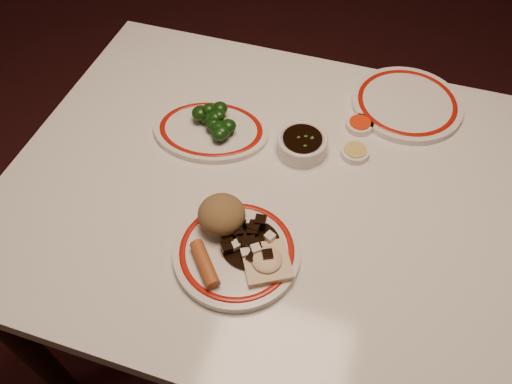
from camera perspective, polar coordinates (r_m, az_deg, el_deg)
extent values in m
plane|color=black|center=(1.72, 2.24, -15.11)|extent=(7.00, 7.00, 0.00)
cube|color=white|center=(1.08, 3.43, -0.03)|extent=(1.20, 0.90, 0.04)
cylinder|color=black|center=(1.43, -24.46, -16.03)|extent=(0.06, 0.06, 0.71)
cylinder|color=black|center=(1.75, -11.00, 6.34)|extent=(0.06, 0.06, 0.71)
cylinder|color=black|center=(1.66, 24.89, -2.29)|extent=(0.06, 0.06, 0.71)
cylinder|color=white|center=(0.96, -2.19, -6.90)|extent=(0.25, 0.25, 0.02)
torus|color=#9F1208|center=(0.95, -2.20, -6.62)|extent=(0.21, 0.21, 0.00)
ellipsoid|color=olive|center=(0.96, -3.96, -2.59)|extent=(0.09, 0.09, 0.07)
cylinder|color=#B55F2C|center=(0.93, -5.88, -8.17)|extent=(0.08, 0.09, 0.03)
cube|color=beige|center=(0.93, 1.24, -8.06)|extent=(0.12, 0.12, 0.01)
ellipsoid|color=beige|center=(0.92, 1.25, -7.76)|extent=(0.06, 0.06, 0.02)
cylinder|color=black|center=(0.96, -0.62, -6.01)|extent=(0.12, 0.12, 0.00)
cube|color=black|center=(0.94, -3.35, -6.41)|extent=(0.03, 0.03, 0.02)
cube|color=black|center=(0.95, -0.61, -5.79)|extent=(0.02, 0.02, 0.02)
cube|color=black|center=(0.94, -0.73, -5.80)|extent=(0.02, 0.02, 0.02)
cube|color=black|center=(0.93, -0.48, -7.64)|extent=(0.02, 0.02, 0.02)
cube|color=black|center=(0.97, -1.88, -3.40)|extent=(0.03, 0.03, 0.02)
cube|color=black|center=(0.94, -0.03, -5.94)|extent=(0.02, 0.02, 0.02)
cube|color=black|center=(0.95, -2.04, -4.62)|extent=(0.02, 0.02, 0.02)
cube|color=black|center=(0.94, -0.23, -6.00)|extent=(0.02, 0.02, 0.01)
cube|color=black|center=(0.95, -1.24, -5.83)|extent=(0.03, 0.03, 0.02)
cube|color=black|center=(0.97, 0.53, -3.42)|extent=(0.02, 0.02, 0.02)
cube|color=black|center=(0.95, -0.60, -5.71)|extent=(0.03, 0.03, 0.02)
cube|color=black|center=(0.92, 1.33, -7.29)|extent=(0.03, 0.03, 0.02)
cube|color=black|center=(0.95, -3.30, -5.53)|extent=(0.03, 0.03, 0.02)
cube|color=black|center=(0.95, -0.10, -6.17)|extent=(0.03, 0.03, 0.02)
cube|color=black|center=(0.94, -0.05, -6.50)|extent=(0.03, 0.03, 0.02)
cube|color=black|center=(0.96, -0.21, -4.11)|extent=(0.02, 0.02, 0.02)
cube|color=black|center=(0.96, -0.42, -4.56)|extent=(0.03, 0.03, 0.02)
cube|color=black|center=(0.94, -1.26, -5.87)|extent=(0.02, 0.02, 0.02)
cube|color=black|center=(0.95, -1.61, -5.44)|extent=(0.03, 0.03, 0.02)
cube|color=beige|center=(0.95, 1.59, -5.12)|extent=(0.02, 0.02, 0.01)
cube|color=beige|center=(0.94, -2.39, -6.07)|extent=(0.02, 0.02, 0.01)
cube|color=beige|center=(0.93, -1.20, -6.98)|extent=(0.02, 0.02, 0.01)
cube|color=beige|center=(0.97, -0.86, -3.36)|extent=(0.02, 0.02, 0.01)
cube|color=beige|center=(0.93, -0.03, -6.51)|extent=(0.02, 0.02, 0.01)
torus|color=#9F1208|center=(1.16, -5.17, 7.24)|extent=(0.26, 0.26, 0.00)
cylinder|color=#23471C|center=(1.16, -4.93, 7.27)|extent=(0.01, 0.01, 0.01)
ellipsoid|color=#10360D|center=(1.15, -4.97, 7.74)|extent=(0.03, 0.03, 0.02)
cylinder|color=#23471C|center=(1.15, -3.13, 6.95)|extent=(0.01, 0.01, 0.01)
ellipsoid|color=#10360D|center=(1.13, -3.17, 7.56)|extent=(0.04, 0.04, 0.03)
cylinder|color=#23471C|center=(1.13, -3.89, 6.28)|extent=(0.01, 0.01, 0.01)
ellipsoid|color=#10360D|center=(1.12, -3.94, 6.90)|extent=(0.04, 0.04, 0.03)
cylinder|color=#23471C|center=(1.15, -4.74, 7.16)|extent=(0.01, 0.01, 0.01)
ellipsoid|color=#10360D|center=(1.14, -4.80, 7.76)|extent=(0.04, 0.04, 0.03)
cylinder|color=#23471C|center=(1.16, -4.92, 7.48)|extent=(0.01, 0.01, 0.02)
ellipsoid|color=#10360D|center=(1.14, -4.98, 8.10)|extent=(0.03, 0.03, 0.03)
cylinder|color=#23471C|center=(1.18, -6.32, 8.28)|extent=(0.01, 0.01, 0.01)
ellipsoid|color=#10360D|center=(1.17, -6.40, 8.94)|extent=(0.04, 0.04, 0.03)
cylinder|color=#23471C|center=(1.14, -4.20, 6.66)|extent=(0.01, 0.01, 0.01)
ellipsoid|color=#10360D|center=(1.13, -4.25, 7.28)|extent=(0.04, 0.04, 0.03)
cylinder|color=#23471C|center=(1.17, -5.76, 7.96)|extent=(0.01, 0.01, 0.01)
ellipsoid|color=#10360D|center=(1.16, -5.81, 8.40)|extent=(0.03, 0.03, 0.02)
cylinder|color=#23471C|center=(1.17, -4.90, 7.99)|extent=(0.01, 0.01, 0.01)
ellipsoid|color=#10360D|center=(1.16, -4.95, 8.53)|extent=(0.04, 0.04, 0.03)
cylinder|color=#23471C|center=(1.16, -4.78, 7.60)|extent=(0.01, 0.01, 0.01)
ellipsoid|color=#10360D|center=(1.15, -4.83, 8.16)|extent=(0.03, 0.03, 0.02)
cylinder|color=#23471C|center=(1.19, -4.10, 8.87)|extent=(0.01, 0.01, 0.01)
ellipsoid|color=#10360D|center=(1.17, -4.15, 9.51)|extent=(0.04, 0.04, 0.03)
cylinder|color=#23471C|center=(1.17, -4.51, 7.89)|extent=(0.01, 0.01, 0.01)
ellipsoid|color=#10360D|center=(1.16, -4.56, 8.40)|extent=(0.03, 0.03, 0.03)
cylinder|color=#23471C|center=(1.13, -4.15, 6.04)|extent=(0.01, 0.01, 0.01)
ellipsoid|color=#10360D|center=(1.12, -4.20, 6.61)|extent=(0.03, 0.03, 0.03)
cylinder|color=#23471C|center=(1.17, -5.41, 8.06)|extent=(0.01, 0.01, 0.01)
ellipsoid|color=#10360D|center=(1.16, -5.46, 8.57)|extent=(0.03, 0.03, 0.02)
ellipsoid|color=#10360D|center=(1.14, -4.68, 8.51)|extent=(0.03, 0.03, 0.03)
ellipsoid|color=#10360D|center=(1.15, -5.14, 8.45)|extent=(0.03, 0.03, 0.03)
ellipsoid|color=#10360D|center=(1.15, -5.38, 9.42)|extent=(0.03, 0.03, 0.02)
ellipsoid|color=#10360D|center=(1.14, -4.24, 8.75)|extent=(0.03, 0.03, 0.02)
ellipsoid|color=#10360D|center=(1.15, -4.45, 8.68)|extent=(0.03, 0.03, 0.02)
cylinder|color=white|center=(1.12, 5.26, 5.35)|extent=(0.11, 0.11, 0.04)
cylinder|color=black|center=(1.11, 5.34, 6.09)|extent=(0.09, 0.09, 0.00)
cylinder|color=white|center=(1.20, 11.74, 7.49)|extent=(0.06, 0.06, 0.02)
cylinder|color=red|center=(1.19, 11.82, 7.81)|extent=(0.05, 0.05, 0.00)
cylinder|color=white|center=(1.14, 11.22, 4.45)|extent=(0.06, 0.06, 0.02)
cylinder|color=#CFBA55|center=(1.13, 11.29, 4.77)|extent=(0.05, 0.05, 0.00)
cylinder|color=white|center=(1.28, 16.82, 9.62)|extent=(0.35, 0.35, 0.02)
torus|color=#9F1208|center=(1.28, 16.91, 9.88)|extent=(0.30, 0.30, 0.00)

